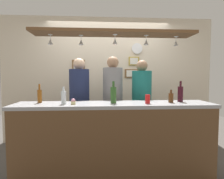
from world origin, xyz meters
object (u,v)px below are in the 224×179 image
(bottle_champagne_green, at_px, (113,95))
(drink_can, at_px, (148,99))
(person_right_teal_shirt, at_px, (142,98))
(bottle_wine_dark_red, at_px, (180,94))
(bottle_soda_clear, at_px, (64,97))
(bottle_beer_brown_stubby, at_px, (171,98))
(wall_clock, at_px, (137,49))
(cupcake, at_px, (73,102))
(person_left_navy_shirt, at_px, (79,97))
(picture_frame_upper_small, at_px, (134,61))
(bottle_beer_amber_tall, at_px, (40,96))
(picture_frame_caricature, at_px, (78,68))
(picture_frame_lower_pair, at_px, (132,73))
(person_middle_grey_shirt, at_px, (113,96))

(bottle_champagne_green, height_order, drink_can, bottle_champagne_green)
(person_right_teal_shirt, distance_m, bottle_wine_dark_red, 0.76)
(bottle_champagne_green, height_order, bottle_soda_clear, bottle_champagne_green)
(bottle_beer_brown_stubby, distance_m, bottle_champagne_green, 0.81)
(wall_clock, bearing_deg, cupcake, -127.28)
(person_left_navy_shirt, height_order, person_right_teal_shirt, person_left_navy_shirt)
(person_right_teal_shirt, distance_m, drink_can, 0.78)
(cupcake, bearing_deg, bottle_wine_dark_red, 6.46)
(bottle_wine_dark_red, bearing_deg, picture_frame_upper_small, 108.34)
(bottle_soda_clear, distance_m, cupcake, 0.15)
(drink_can, bearing_deg, picture_frame_upper_small, 86.83)
(bottle_beer_amber_tall, xyz_separation_m, picture_frame_caricature, (0.40, 1.30, 0.44))
(person_right_teal_shirt, relative_size, picture_frame_lower_pair, 5.52)
(picture_frame_caricature, relative_size, picture_frame_lower_pair, 1.13)
(person_right_teal_shirt, relative_size, picture_frame_caricature, 4.87)
(bottle_wine_dark_red, bearing_deg, bottle_beer_amber_tall, 179.29)
(drink_can, xyz_separation_m, picture_frame_upper_small, (0.08, 1.48, 0.63))
(bottle_champagne_green, height_order, picture_frame_lower_pair, picture_frame_lower_pair)
(person_middle_grey_shirt, distance_m, bottle_soda_clear, 1.02)
(bottle_beer_brown_stubby, xyz_separation_m, picture_frame_lower_pair, (-0.31, 1.40, 0.36))
(person_right_teal_shirt, relative_size, drink_can, 13.58)
(bottle_champagne_green, height_order, picture_frame_caricature, picture_frame_caricature)
(bottle_soda_clear, distance_m, wall_clock, 2.10)
(picture_frame_upper_small, bearing_deg, bottle_beer_brown_stubby, -79.10)
(cupcake, bearing_deg, drink_can, 0.58)
(bottle_beer_amber_tall, distance_m, drink_can, 1.49)
(picture_frame_upper_small, bearing_deg, picture_frame_caricature, 180.00)
(person_middle_grey_shirt, xyz_separation_m, bottle_soda_clear, (-0.70, -0.74, 0.07))
(bottle_wine_dark_red, relative_size, picture_frame_caricature, 0.88)
(picture_frame_lower_pair, bearing_deg, drink_can, -91.50)
(person_left_navy_shirt, distance_m, picture_frame_upper_small, 1.45)
(bottle_soda_clear, bearing_deg, drink_can, -1.78)
(picture_frame_caricature, xyz_separation_m, picture_frame_lower_pair, (1.11, 0.00, -0.11))
(bottle_soda_clear, bearing_deg, bottle_wine_dark_red, 4.40)
(person_right_teal_shirt, relative_size, bottle_beer_amber_tall, 6.37)
(bottle_beer_brown_stubby, relative_size, drink_can, 1.48)
(picture_frame_lower_pair, bearing_deg, wall_clock, -3.35)
(bottle_beer_amber_tall, xyz_separation_m, wall_clock, (1.62, 1.29, 0.85))
(bottle_beer_amber_tall, distance_m, bottle_champagne_green, 1.02)
(person_left_navy_shirt, bearing_deg, person_middle_grey_shirt, 0.00)
(bottle_wine_dark_red, height_order, cupcake, bottle_wine_dark_red)
(drink_can, height_order, wall_clock, wall_clock)
(bottle_beer_brown_stubby, bearing_deg, bottle_champagne_green, -179.20)
(picture_frame_caricature, distance_m, picture_frame_upper_small, 1.17)
(person_middle_grey_shirt, distance_m, picture_frame_lower_pair, 0.93)
(bottle_beer_brown_stubby, bearing_deg, wall_clock, 98.42)
(bottle_beer_brown_stubby, height_order, picture_frame_caricature, picture_frame_caricature)
(bottle_soda_clear, bearing_deg, bottle_beer_amber_tall, 157.05)
(bottle_soda_clear, relative_size, picture_frame_lower_pair, 0.77)
(bottle_wine_dark_red, bearing_deg, bottle_beer_brown_stubby, -155.27)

